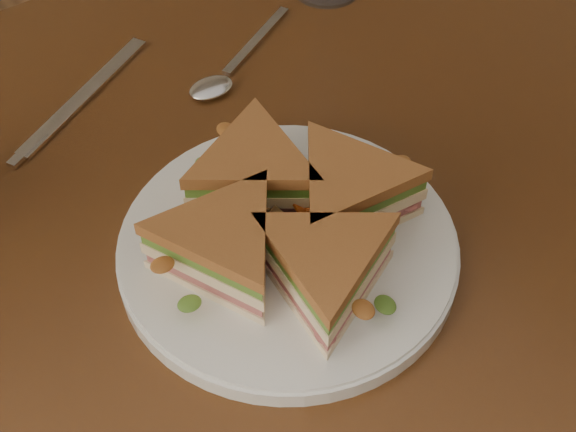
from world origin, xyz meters
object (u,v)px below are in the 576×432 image
Objects in this scene: plate at (288,249)px; knife at (76,104)px; table at (249,262)px; sandwich_wedges at (288,220)px; spoon at (223,76)px.

knife is (-0.07, 0.28, -0.01)m from plate.
knife reaches higher than table.
plate is (-0.01, -0.08, 0.11)m from table.
sandwich_wedges is at bearing -94.88° from table.
sandwich_wedges is 0.29m from knife.
plate is 0.29m from knife.
plate is at bearing -105.00° from knife.
sandwich_wedges reaches higher than knife.
sandwich_wedges reaches higher than spoon.
plate reaches higher than table.
knife is at bearing 133.63° from spoon.
sandwich_wedges is 1.32× the size of knife.
sandwich_wedges is (-0.00, 0.00, 0.04)m from plate.
spoon is (0.08, 0.23, -0.00)m from plate.
spoon reaches higher than knife.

